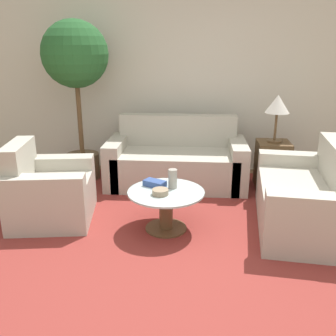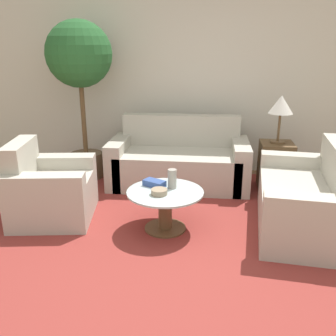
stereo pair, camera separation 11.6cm
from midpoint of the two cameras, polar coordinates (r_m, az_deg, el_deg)
name	(u,v)px [view 2 (the right image)]	position (r m, az deg, el deg)	size (l,w,h in m)	color
ground_plane	(173,268)	(3.15, 1.92, -14.95)	(14.00, 14.00, 0.00)	brown
wall_back	(192,77)	(5.25, 4.33, 13.68)	(10.00, 0.06, 2.60)	beige
rug	(165,229)	(3.73, 0.48, -9.22)	(3.64, 3.47, 0.01)	maroon
sofa_main	(179,162)	(4.83, 2.43, 0.95)	(1.73, 0.84, 0.85)	#B2AD9E
armchair	(48,192)	(4.03, -17.02, -3.50)	(0.88, 0.93, 0.81)	#B2AD9E
loveseat	(310,202)	(3.90, 21.63, -4.81)	(0.94, 1.49, 0.83)	#B2AD9E
coffee_table	(165,205)	(3.61, 0.49, -5.62)	(0.74, 0.74, 0.40)	brown
side_table	(275,166)	(4.84, 16.69, 0.35)	(0.39, 0.39, 0.58)	brown
table_lamp	(281,106)	(4.68, 17.53, 8.93)	(0.29, 0.29, 0.57)	brown
potted_plant	(80,66)	(4.93, -12.62, 14.86)	(0.82, 0.82, 2.02)	brown
vase	(172,179)	(3.60, 1.56, -1.66)	(0.09, 0.09, 0.19)	#9E998E
bowl	(159,192)	(3.47, -0.40, -3.66)	(0.15, 0.15, 0.05)	gray
book_stack	(154,183)	(3.67, -1.19, -2.34)	(0.24, 0.20, 0.06)	#334C8C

